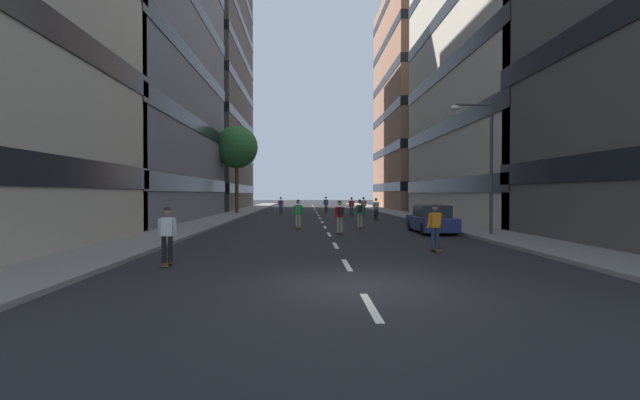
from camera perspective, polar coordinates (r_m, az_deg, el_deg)
name	(u,v)px	position (r m, az deg, el deg)	size (l,w,h in m)	color
ground_plane	(319,216)	(42.28, -0.17, -2.05)	(190.19, 190.19, 0.00)	black
sidewalk_left	(237,213)	(46.74, -10.52, -1.69)	(2.94, 87.17, 0.14)	gray
sidewalk_right	(397,213)	(47.18, 9.79, -1.67)	(2.94, 87.17, 0.14)	gray
lane_markings	(318,215)	(43.58, -0.22, -1.95)	(0.16, 72.20, 0.01)	silver
building_left_mid	(97,7)	(41.72, -26.46, 21.03)	(15.50, 23.68, 33.00)	slate
building_left_far	(186,75)	(66.00, -16.59, 14.96)	(15.50, 23.22, 36.32)	#4C4744
building_right_far	(440,101)	(65.94, 14.97, 12.04)	(15.50, 20.88, 29.70)	#9E6B51
parked_car_near	(431,220)	(25.20, 13.94, -2.48)	(1.82, 4.40, 1.52)	navy
street_tree_near	(237,147)	(47.02, -10.53, 6.57)	(4.34, 4.34, 8.90)	#4C3823
streetlamp_right	(484,153)	(23.83, 20.09, 5.57)	(2.13, 0.30, 6.50)	#3F3F44
skater_0	(326,203)	(49.85, 0.77, -0.43)	(0.56, 0.92, 1.78)	brown
skater_1	(340,215)	(23.84, 2.53, -1.89)	(0.57, 0.92, 1.78)	brown
skater_2	(298,213)	(27.21, -2.79, -1.61)	(0.55, 0.91, 1.78)	brown
skater_3	(167,233)	(14.16, -18.82, -3.98)	(0.55, 0.92, 1.78)	brown
skater_4	(363,205)	(44.57, 5.54, -0.59)	(0.57, 0.92, 1.78)	brown
skater_5	(281,204)	(45.39, -4.99, -0.56)	(0.54, 0.91, 1.78)	brown
skater_6	(352,205)	(42.73, 4.02, -0.70)	(0.57, 0.92, 1.78)	brown
skater_7	(360,212)	(27.73, 5.07, -1.50)	(0.55, 0.91, 1.78)	brown
skater_8	(435,225)	(17.20, 14.38, -3.10)	(0.56, 0.92, 1.78)	brown
skater_9	(376,207)	(36.46, 7.15, -0.93)	(0.57, 0.92, 1.78)	brown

